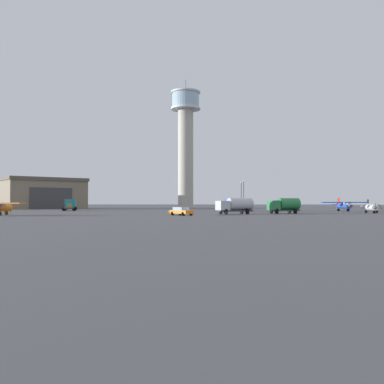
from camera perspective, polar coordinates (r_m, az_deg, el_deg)
The scene contains 13 objects.
ground_plane at distance 66.51m, azimuth 0.57°, elevation -3.30°, with size 400.00×400.00×0.00m, color #545456.
control_tower at distance 137.47m, azimuth -0.89°, elevation 7.65°, with size 9.80×9.80×42.69m.
hangar at distance 133.60m, azimuth -20.06°, elevation -0.18°, with size 28.52×27.58×9.28m.
airplane_blue at distance 100.66m, azimuth 20.29°, elevation -1.69°, with size 10.46×8.22×3.10m.
airplane_white at distance 87.48m, azimuth 23.63°, elevation -1.88°, with size 9.12×7.14×2.68m.
truck_fuel_tanker_green at distance 79.23m, azimuth 12.71°, elevation -1.76°, with size 6.42×4.26×2.93m.
truck_flatbed_teal at distance 103.23m, azimuth -16.58°, elevation -1.75°, with size 4.10×5.97×2.84m.
truck_fuel_tanker_silver at distance 74.39m, azimuth 6.06°, elevation -1.83°, with size 7.02×4.76×2.90m.
truck_box_blue at distance 94.06m, azimuth 5.97°, elevation -1.69°, with size 5.71×5.75×2.80m.
car_orange at distance 67.12m, azimuth -1.48°, elevation -2.65°, with size 4.11×4.26×1.37m.
light_post_west at distance 108.13m, azimuth 7.17°, elevation -0.00°, with size 0.44×0.44×7.76m.
light_post_east at distance 114.75m, azimuth 6.84°, elevation -0.08°, with size 0.44×0.44×7.72m.
traffic_cone_near_left at distance 79.48m, azimuth -3.26°, elevation -2.74°, with size 0.36×0.36×0.61m.
Camera 1 is at (0.44, -66.46, 2.41)m, focal length 38.44 mm.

